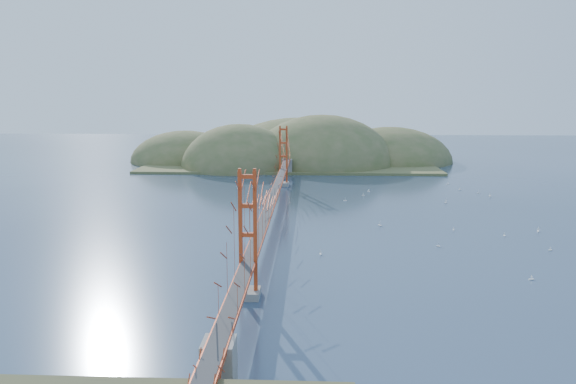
{
  "coord_description": "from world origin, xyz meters",
  "views": [
    {
      "loc": [
        5.65,
        -77.76,
        18.32
      ],
      "look_at": [
        2.21,
        0.0,
        4.22
      ],
      "focal_mm": 35.0,
      "sensor_mm": 36.0,
      "label": 1
    }
  ],
  "objects_px": {
    "bridge": "(272,172)",
    "sailboat_1": "(380,225)",
    "sailboat_0": "(454,229)",
    "sailboat_2": "(532,278)"
  },
  "relations": [
    {
      "from": "sailboat_2",
      "to": "bridge",
      "type": "bearing_deg",
      "value": 138.28
    },
    {
      "from": "bridge",
      "to": "sailboat_0",
      "type": "distance_m",
      "value": 25.83
    },
    {
      "from": "sailboat_0",
      "to": "sailboat_2",
      "type": "bearing_deg",
      "value": -82.0
    },
    {
      "from": "bridge",
      "to": "sailboat_2",
      "type": "height_order",
      "value": "bridge"
    },
    {
      "from": "bridge",
      "to": "sailboat_0",
      "type": "relative_size",
      "value": 169.78
    },
    {
      "from": "sailboat_2",
      "to": "sailboat_0",
      "type": "bearing_deg",
      "value": 98.0
    },
    {
      "from": "sailboat_0",
      "to": "sailboat_2",
      "type": "height_order",
      "value": "sailboat_2"
    },
    {
      "from": "sailboat_0",
      "to": "sailboat_1",
      "type": "distance_m",
      "value": 9.74
    },
    {
      "from": "sailboat_0",
      "to": "bridge",
      "type": "bearing_deg",
      "value": 169.38
    },
    {
      "from": "bridge",
      "to": "sailboat_1",
      "type": "distance_m",
      "value": 16.64
    }
  ]
}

